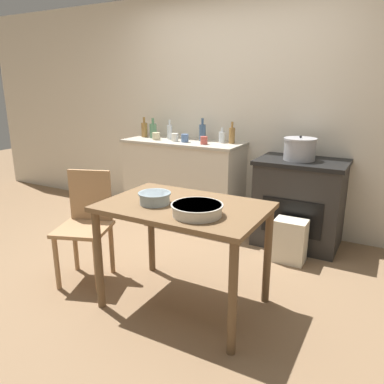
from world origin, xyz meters
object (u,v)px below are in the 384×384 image
object	(u,v)px
bottle_center_right	(232,135)
cup_end_right	(175,137)
mixing_bowl_large	(155,197)
bottle_far_left	(144,129)
cup_right	(185,138)
work_table	(184,220)
bottle_left	(153,130)
stove	(299,202)
cup_mid_right	(204,140)
cup_far_right	(156,136)
mixing_bowl_small	(197,209)
bottle_center_left	(222,137)
bottle_center	(170,132)
chair	(86,222)
stock_pot	(300,149)
bottle_mid_left	(202,132)
flour_sack	(290,241)

from	to	relation	value
bottle_center_right	cup_end_right	bearing A→B (deg)	-165.87
mixing_bowl_large	bottle_far_left	xyz separation A→B (m)	(-1.29, 1.67, 0.23)
cup_right	work_table	bearing A→B (deg)	-60.27
mixing_bowl_large	bottle_left	bearing A→B (deg)	124.77
cup_right	mixing_bowl_large	bearing A→B (deg)	-67.20
stove	work_table	world-z (taller)	stove
cup_mid_right	cup_far_right	size ratio (longest dim) A/B	0.95
mixing_bowl_small	bottle_center_left	world-z (taller)	bottle_center_left
stove	mixing_bowl_small	size ratio (longest dim) A/B	2.62
mixing_bowl_small	bottle_center	xyz separation A→B (m)	(-1.29, 1.72, 0.23)
cup_far_right	bottle_center	bearing A→B (deg)	44.31
chair	cup_mid_right	bearing A→B (deg)	56.97
stove	bottle_left	world-z (taller)	bottle_left
chair	bottle_center	world-z (taller)	bottle_center
stock_pot	bottle_far_left	xyz separation A→B (m)	(-1.90, 0.09, 0.07)
stock_pot	bottle_center_right	xyz separation A→B (m)	(-0.76, 0.13, 0.07)
mixing_bowl_small	bottle_far_left	bearing A→B (deg)	133.63
bottle_mid_left	bottle_left	bearing A→B (deg)	-173.61
chair	cup_far_right	xyz separation A→B (m)	(-0.31, 1.49, 0.51)
mixing_bowl_large	bottle_mid_left	world-z (taller)	bottle_mid_left
bottle_left	bottle_center_right	distance (m)	0.99
cup_far_right	bottle_mid_left	bearing A→B (deg)	19.45
mixing_bowl_large	bottle_left	distance (m)	2.02
bottle_left	flour_sack	bearing A→B (deg)	-15.21
stock_pot	cup_mid_right	bearing A→B (deg)	-176.06
bottle_left	bottle_mid_left	xyz separation A→B (m)	(0.63, 0.07, 0.01)
cup_mid_right	cup_right	xyz separation A→B (m)	(-0.26, 0.03, 0.00)
stove	mixing_bowl_small	distance (m)	1.74
cup_right	cup_far_right	xyz separation A→B (m)	(-0.38, -0.00, -0.00)
stove	mixing_bowl_small	xyz separation A→B (m)	(-0.27, -1.67, 0.38)
cup_far_right	cup_end_right	xyz separation A→B (m)	(0.25, 0.01, 0.00)
bottle_far_left	cup_right	size ratio (longest dim) A/B	2.69
stove	cup_mid_right	distance (m)	1.18
mixing_bowl_large	bottle_left	xyz separation A→B (m)	(-1.15, 1.65, 0.23)
work_table	cup_far_right	world-z (taller)	cup_far_right
bottle_center_left	bottle_center	bearing A→B (deg)	-175.15
flour_sack	stock_pot	distance (m)	0.89
flour_sack	cup_mid_right	bearing A→B (deg)	161.62
mixing_bowl_large	work_table	bearing A→B (deg)	23.08
chair	stock_pot	distance (m)	2.09
work_table	mixing_bowl_large	distance (m)	0.26
stove	bottle_left	size ratio (longest dim) A/B	3.73
stove	bottle_far_left	bearing A→B (deg)	177.93
stove	bottle_far_left	xyz separation A→B (m)	(-1.93, 0.07, 0.61)
chair	bottle_center	distance (m)	1.71
chair	bottle_mid_left	bearing A→B (deg)	62.80
cup_end_right	cup_far_right	bearing A→B (deg)	-177.40
bottle_far_left	bottle_left	distance (m)	0.15
stove	mixing_bowl_large	world-z (taller)	stove
mixing_bowl_large	stock_pot	bearing A→B (deg)	68.97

